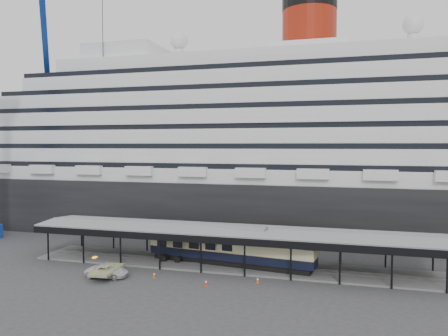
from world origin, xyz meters
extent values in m
plane|color=#343436|center=(0.00, 0.00, 0.00)|extent=(200.00, 200.00, 0.00)
cube|color=black|center=(0.00, 32.00, 5.00)|extent=(130.00, 30.00, 10.00)
cylinder|color=maroon|center=(8.00, 32.00, 37.40)|extent=(10.00, 10.00, 9.00)
cylinder|color=black|center=(8.00, 32.00, 42.65)|extent=(10.10, 10.10, 2.50)
sphere|color=silver|center=(-18.00, 32.00, 37.70)|extent=(3.60, 3.60, 3.60)
sphere|color=silver|center=(26.00, 32.00, 37.70)|extent=(3.60, 3.60, 3.60)
cube|color=slate|center=(0.00, 5.00, 0.12)|extent=(56.00, 8.00, 0.24)
cube|color=slate|center=(0.00, 4.28, 0.28)|extent=(54.00, 0.08, 0.10)
cube|color=slate|center=(0.00, 5.72, 0.28)|extent=(54.00, 0.08, 0.10)
cube|color=black|center=(0.00, 0.50, 4.45)|extent=(56.00, 0.18, 0.90)
cube|color=black|center=(0.00, 9.50, 4.45)|extent=(56.00, 0.18, 0.90)
cube|color=slate|center=(0.00, 5.00, 5.18)|extent=(56.00, 9.00, 0.24)
cube|color=blue|center=(-37.61, 15.88, 39.20)|extent=(12.92, 17.86, 16.80)
cylinder|color=black|center=(-29.22, 21.75, 23.60)|extent=(0.12, 0.12, 47.21)
imported|color=silver|center=(-13.61, -4.02, 0.74)|extent=(5.50, 2.92, 1.47)
cube|color=black|center=(-0.10, 5.00, 0.61)|extent=(22.52, 5.42, 0.75)
cube|color=black|center=(-0.10, 5.00, 1.57)|extent=(23.64, 5.98, 1.17)
cube|color=beige|center=(-0.10, 5.00, 2.85)|extent=(23.64, 6.02, 1.39)
cube|color=black|center=(-0.10, 5.00, 3.76)|extent=(23.64, 5.98, 0.43)
cube|color=#D2490B|center=(-7.81, -2.67, 0.02)|extent=(0.47, 0.47, 0.03)
cone|color=#D2490B|center=(-7.81, -2.67, 0.38)|extent=(0.40, 0.40, 0.72)
cylinder|color=white|center=(-7.81, -2.67, 0.45)|extent=(0.23, 0.23, 0.14)
cube|color=red|center=(-0.64, -3.91, 0.02)|extent=(0.49, 0.49, 0.03)
cone|color=red|center=(-0.64, -3.91, 0.42)|extent=(0.41, 0.41, 0.80)
cylinder|color=white|center=(-0.64, -3.91, 0.50)|extent=(0.25, 0.25, 0.15)
cube|color=#EB460D|center=(4.98, -1.20, 0.02)|extent=(0.51, 0.51, 0.03)
cone|color=#EB460D|center=(4.98, -1.20, 0.39)|extent=(0.43, 0.43, 0.73)
cylinder|color=white|center=(4.98, -1.20, 0.46)|extent=(0.23, 0.23, 0.14)
camera|label=1|loc=(14.97, -51.80, 16.50)|focal=35.00mm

